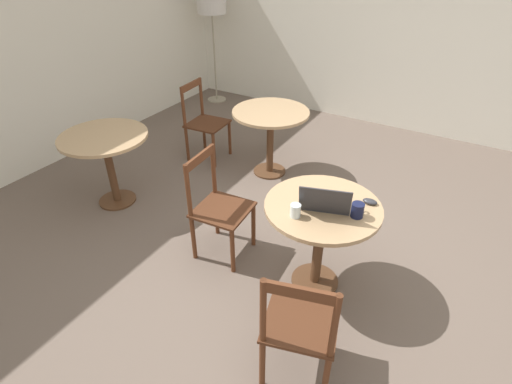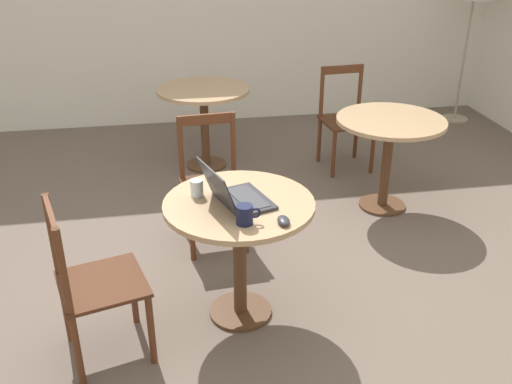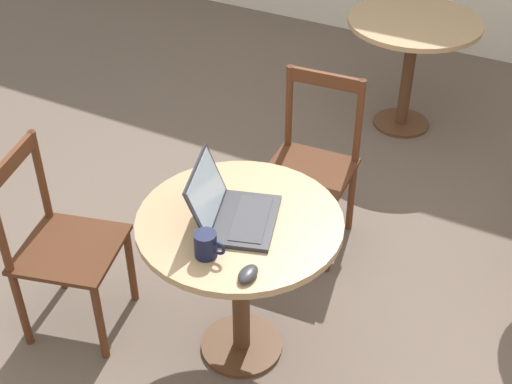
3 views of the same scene
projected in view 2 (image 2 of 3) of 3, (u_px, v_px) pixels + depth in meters
ground_plane at (244, 290)px, 3.51m from camera, size 16.00×16.00×0.00m
cafe_table_near at (239, 224)px, 3.06m from camera, size 0.81×0.81×0.73m
cafe_table_mid at (389, 136)px, 4.25m from camera, size 0.81×0.81×0.73m
cafe_table_far at (204, 103)px, 4.97m from camera, size 0.81×0.81×0.73m
chair_near_back at (212, 183)px, 3.86m from camera, size 0.44×0.44×0.89m
chair_near_left at (93, 284)px, 2.82m from camera, size 0.51×0.51×0.89m
chair_mid_back at (345, 119)px, 5.04m from camera, size 0.44×0.44×0.89m
laptop at (236, 195)px, 2.96m from camera, size 0.39×0.41×0.23m
mouse at (284, 221)px, 2.78m from camera, size 0.06×0.10×0.03m
mug at (245, 215)px, 2.77m from camera, size 0.12×0.08×0.10m
drinking_glass at (197, 188)px, 3.04m from camera, size 0.07×0.07×0.09m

